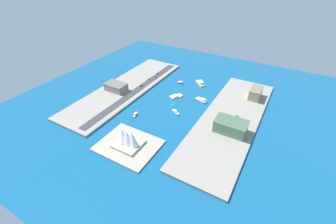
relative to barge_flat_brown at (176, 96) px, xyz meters
name	(u,v)px	position (x,y,z in m)	size (l,w,h in m)	color
ground_plane	(173,103)	(-4.31, 18.25, -1.00)	(440.00, 440.00, 0.00)	#145684
quay_west	(230,120)	(-90.99, 18.25, 0.49)	(70.00, 240.00, 2.96)	gray
quay_east	(126,88)	(82.37, 18.25, 0.49)	(70.00, 240.00, 2.96)	gray
peninsula_point	(129,145)	(-5.31, 123.56, 0.00)	(66.85, 54.74, 2.00)	#A89E89
road_strip	(137,90)	(61.03, 18.25, 2.04)	(12.36, 228.00, 0.15)	#38383D
barge_flat_brown	(176,96)	(0.00, 0.00, 0.00)	(19.22, 22.37, 2.87)	brown
tugboat_red	(180,82)	(14.56, -43.58, 0.39)	(12.08, 5.18, 3.72)	red
yacht_sleek_gray	(176,112)	(-20.39, 38.37, 0.48)	(15.02, 9.16, 3.99)	#999EA3
catamaran_blue	(202,100)	(-39.42, -8.52, 0.57)	(20.77, 13.85, 4.58)	blue
ferry_yellow_fast	(200,83)	(-16.91, -56.01, 1.70)	(21.84, 20.27, 7.25)	yellow
water_taxi_orange	(136,114)	(24.12, 70.94, 0.49)	(5.94, 13.30, 4.11)	orange
carpark_squat_concrete	(116,87)	(89.50, 33.52, 7.84)	(33.92, 21.73, 11.69)	gray
apartment_midrise_tan	(256,93)	(-106.54, -52.52, 9.72)	(15.93, 28.23, 15.44)	tan
terminal_long_green	(231,126)	(-98.12, 43.20, 9.49)	(38.64, 24.48, 14.99)	slate
pickup_red	(156,77)	(59.30, -36.05, 2.84)	(2.09, 4.65, 1.45)	black
hatchback_blue	(158,74)	(63.82, -49.15, 2.85)	(1.81, 4.22, 1.49)	black
taxi_yellow_cab	(148,79)	(65.76, -21.41, 2.86)	(2.09, 5.05, 1.50)	black
suv_black	(141,86)	(62.74, 3.21, 2.85)	(2.03, 5.03, 1.48)	black
traffic_light_waterfront	(156,78)	(53.68, -28.21, 6.31)	(0.36, 0.36, 6.50)	black
opera_landmark	(128,139)	(-4.90, 123.56, 9.41)	(30.41, 28.29, 21.29)	#BCAD93
park_tree_cluster	(233,120)	(-96.27, 27.52, 8.25)	(12.07, 22.37, 9.82)	brown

